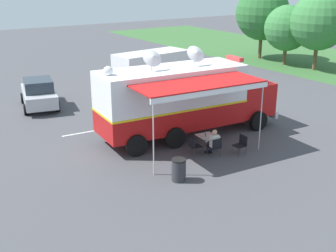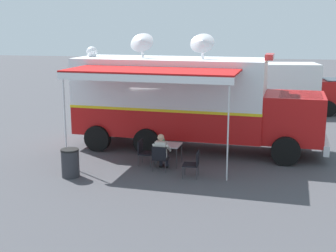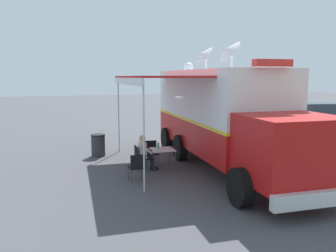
% 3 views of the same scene
% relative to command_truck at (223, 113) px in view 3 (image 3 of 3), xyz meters
% --- Properties ---
extents(ground_plane, '(100.00, 100.00, 0.00)m').
position_rel_command_truck_xyz_m(ground_plane, '(-0.09, -0.74, -1.95)').
color(ground_plane, '#47474C').
extents(lot_stripe, '(0.49, 4.79, 0.01)m').
position_rel_command_truck_xyz_m(lot_stripe, '(-3.04, -2.87, -1.94)').
color(lot_stripe, silver).
rests_on(lot_stripe, ground).
extents(command_truck, '(5.30, 9.65, 4.53)m').
position_rel_command_truck_xyz_m(command_truck, '(0.00, 0.00, 0.00)').
color(command_truck, '#B71414').
rests_on(command_truck, ground).
extents(folding_table, '(0.86, 0.86, 0.73)m').
position_rel_command_truck_xyz_m(folding_table, '(2.20, -0.35, -1.27)').
color(folding_table, silver).
rests_on(folding_table, ground).
extents(water_bottle, '(0.07, 0.07, 0.22)m').
position_rel_command_truck_xyz_m(water_bottle, '(2.30, -0.51, -1.11)').
color(water_bottle, '#3F9959').
rests_on(water_bottle, folding_table).
extents(folding_chair_at_table, '(0.52, 0.52, 0.87)m').
position_rel_command_truck_xyz_m(folding_chair_at_table, '(3.00, -0.50, -1.43)').
color(folding_chair_at_table, black).
rests_on(folding_chair_at_table, ground).
extents(folding_chair_beside_table, '(0.52, 0.52, 0.87)m').
position_rel_command_truck_xyz_m(folding_chair_beside_table, '(2.36, -1.20, -1.43)').
color(folding_chair_beside_table, black).
rests_on(folding_chair_beside_table, ground).
extents(folding_chair_spare_by_truck, '(0.48, 0.48, 0.87)m').
position_rel_command_truck_xyz_m(folding_chair_spare_by_truck, '(3.39, 0.67, -1.43)').
color(folding_chair_spare_by_truck, black).
rests_on(folding_chair_spare_by_truck, ground).
extents(seated_responder, '(0.68, 0.58, 1.25)m').
position_rel_command_truck_xyz_m(seated_responder, '(2.81, -0.48, -1.30)').
color(seated_responder, silver).
rests_on(seated_responder, ground).
extents(trash_bin, '(0.57, 0.57, 0.91)m').
position_rel_command_truck_xyz_m(trash_bin, '(4.02, -3.19, -1.49)').
color(trash_bin, '#2D2D33').
rests_on(trash_bin, ground).
extents(car_behind_truck, '(4.49, 2.67, 1.76)m').
position_rel_command_truck_xyz_m(car_behind_truck, '(-8.80, -4.55, -1.07)').
color(car_behind_truck, '#B2B5BA').
rests_on(car_behind_truck, ground).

